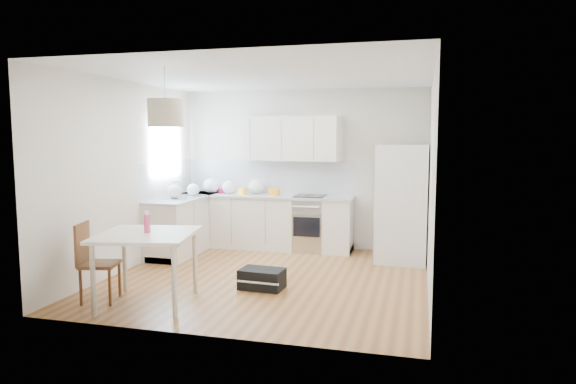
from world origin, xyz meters
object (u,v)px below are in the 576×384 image
object	(u,v)px
refrigerator	(404,203)
dining_chair	(100,262)
gym_bag	(262,279)
dining_table	(147,241)

from	to	relation	value
refrigerator	dining_chair	bearing A→B (deg)	-137.35
gym_bag	dining_chair	bearing A→B (deg)	-146.47
gym_bag	refrigerator	bearing A→B (deg)	53.44
refrigerator	dining_chair	size ratio (longest dim) A/B	1.94
refrigerator	dining_table	world-z (taller)	refrigerator
refrigerator	gym_bag	xyz separation A→B (m)	(-1.66, -1.95, -0.77)
dining_chair	refrigerator	bearing A→B (deg)	26.89
dining_table	dining_chair	world-z (taller)	dining_chair
dining_table	gym_bag	xyz separation A→B (m)	(1.09, 0.90, -0.61)
dining_table	dining_chair	distance (m)	0.65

